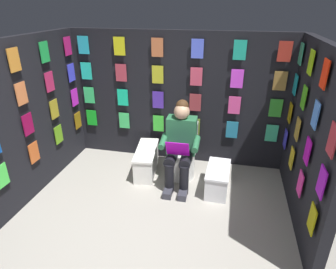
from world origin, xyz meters
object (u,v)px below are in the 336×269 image
at_px(person_reading, 180,144).
at_px(comic_longbox_near, 146,160).
at_px(comic_longbox_far, 218,179).
at_px(toilet, 182,154).

relative_size(person_reading, comic_longbox_near, 1.49).
xyz_separation_m(comic_longbox_near, comic_longbox_far, (-1.07, 0.26, -0.02)).
distance_m(toilet, person_reading, 0.35).
height_order(comic_longbox_near, comic_longbox_far, comic_longbox_near).
height_order(toilet, person_reading, person_reading).
height_order(person_reading, comic_longbox_near, person_reading).
relative_size(toilet, comic_longbox_near, 0.96).
xyz_separation_m(person_reading, comic_longbox_near, (0.54, -0.17, -0.41)).
bearing_deg(comic_longbox_far, toilet, -28.34).
bearing_deg(comic_longbox_near, toilet, 177.87).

